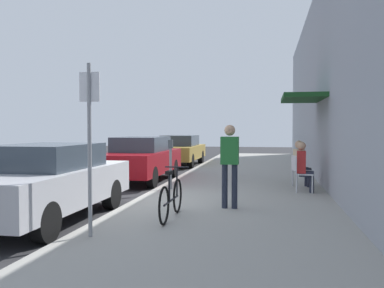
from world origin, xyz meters
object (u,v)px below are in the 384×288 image
parked_car_1 (140,159)px  cafe_chair_0 (301,172)px  bicycle_0 (171,199)px  parked_car_2 (180,150)px  parking_meter (171,160)px  seated_patron_0 (304,165)px  seated_patron_1 (301,162)px  pedestrian_standing (230,159)px  street_sign (90,136)px  parked_car_0 (45,181)px  cafe_chair_1 (299,169)px

parked_car_1 → cafe_chair_0: size_ratio=5.06×
bicycle_0 → parked_car_2: bearing=101.4°
parking_meter → seated_patron_0: size_ratio=1.02×
parked_car_2 → parking_meter: size_ratio=3.33×
parked_car_2 → seated_patron_1: 8.83m
parked_car_1 → seated_patron_1: size_ratio=3.41×
seated_patron_0 → seated_patron_1: 0.98m
bicycle_0 → pedestrian_standing: (0.95, 1.15, 0.64)m
street_sign → cafe_chair_0: size_ratio=2.99×
parked_car_1 → street_sign: bearing=-78.3°
parked_car_0 → cafe_chair_1: parked_car_0 is taller
parked_car_1 → pedestrian_standing: (3.36, -4.64, 0.36)m
cafe_chair_0 → bicycle_0: bearing=-124.8°
seated_patron_0 → pedestrian_standing: pedestrian_standing is taller
street_sign → bicycle_0: size_ratio=1.52×
parked_car_2 → cafe_chair_0: parked_car_2 is taller
cafe_chair_1 → pedestrian_standing: bearing=-114.8°
seated_patron_0 → cafe_chair_1: bearing=93.4°
street_sign → pedestrian_standing: street_sign is taller
street_sign → pedestrian_standing: (1.86, 2.59, -0.52)m
parked_car_0 → street_sign: (1.50, -1.34, 0.89)m
parked_car_0 → cafe_chair_0: 6.22m
parked_car_0 → street_sign: street_sign is taller
cafe_chair_1 → seated_patron_1: seated_patron_1 is taller
parked_car_1 → seated_patron_1: (5.01, -1.16, 0.06)m
bicycle_0 → pedestrian_standing: pedestrian_standing is taller
cafe_chair_0 → pedestrian_standing: (-1.60, -2.50, 0.50)m
parked_car_0 → parking_meter: (1.55, 3.66, 0.14)m
parking_meter → cafe_chair_1: 3.57m
parked_car_2 → street_sign: size_ratio=1.69×
cafe_chair_0 → pedestrian_standing: size_ratio=0.51×
parked_car_2 → pedestrian_standing: pedestrian_standing is taller
bicycle_0 → seated_patron_0: size_ratio=1.33×
cafe_chair_0 → pedestrian_standing: bearing=-122.5°
parked_car_1 → street_sign: street_sign is taller
parked_car_0 → bicycle_0: bearing=2.5°
pedestrian_standing → street_sign: bearing=-125.6°
parked_car_2 → street_sign: street_sign is taller
parking_meter → pedestrian_standing: (1.81, -2.41, 0.23)m
parked_car_2 → seated_patron_1: parked_car_2 is taller
parked_car_2 → parking_meter: bearing=-79.5°
pedestrian_standing → bicycle_0: bearing=-129.4°
cafe_chair_1 → parked_car_1: bearing=166.6°
parked_car_1 → parked_car_2: bearing=90.0°
parked_car_0 → seated_patron_1: bearing=43.4°
parking_meter → cafe_chair_1: bearing=17.2°
parked_car_1 → seated_patron_1: 5.15m
parking_meter → cafe_chair_0: size_ratio=1.52×
parking_meter → bicycle_0: size_ratio=0.77×
parked_car_0 → cafe_chair_0: bearing=37.2°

